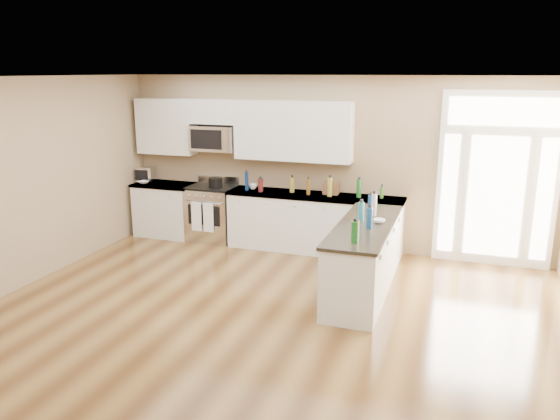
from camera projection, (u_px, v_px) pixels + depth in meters
name	position (u px, v px, depth m)	size (l,w,h in m)	color
ground	(232.00, 361.00, 5.54)	(8.00, 8.00, 0.00)	#523317
room_shell	(227.00, 198.00, 5.12)	(8.00, 8.00, 8.00)	#9D8563
back_cabinet_left	(167.00, 211.00, 9.71)	(1.10, 0.66, 0.94)	silver
back_cabinet_right	(314.00, 225.00, 8.86)	(2.85, 0.66, 0.94)	silver
peninsula_cabinet	(364.00, 261.00, 7.20)	(0.69, 2.32, 0.94)	silver
upper_cabinet_left	(167.00, 126.00, 9.48)	(1.04, 0.33, 0.95)	silver
upper_cabinet_right	(293.00, 131.00, 8.76)	(1.94, 0.33, 0.95)	silver
upper_cabinet_short	(215.00, 112.00, 9.12)	(0.82, 0.33, 0.40)	silver
microwave	(214.00, 138.00, 9.20)	(0.78, 0.41, 0.42)	silver
entry_door	(497.00, 180.00, 8.04)	(1.70, 0.10, 2.60)	white
kitchen_range	(212.00, 213.00, 9.42)	(0.78, 0.69, 1.08)	silver
stockpot	(216.00, 182.00, 9.21)	(0.23, 0.23, 0.18)	black
toaster_oven	(145.00, 174.00, 9.80)	(0.29, 0.23, 0.25)	silver
cardboard_box	(331.00, 188.00, 8.75)	(0.24, 0.17, 0.20)	brown
bowl_left	(143.00, 182.00, 9.59)	(0.18, 0.18, 0.04)	white
bowl_peninsula	(379.00, 221.00, 7.11)	(0.15, 0.15, 0.05)	white
cup_counter	(253.00, 187.00, 9.10)	(0.12, 0.12, 0.10)	white
counter_bottles	(333.00, 199.00, 7.89)	(2.37, 2.45, 0.31)	#19591E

